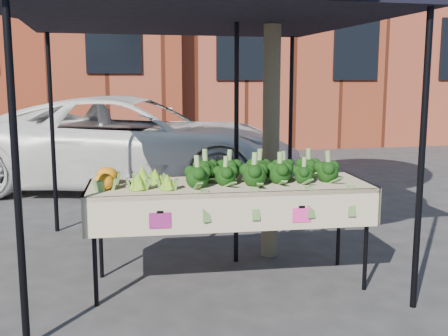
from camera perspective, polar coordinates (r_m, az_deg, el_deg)
ground at (r=4.82m, az=-1.60°, el=-12.42°), size 90.00×90.00×0.00m
table at (r=4.77m, az=0.54°, el=-6.92°), size 2.45×0.98×0.90m
canopy at (r=5.18m, az=-2.68°, el=4.74°), size 3.16×3.16×2.74m
broccoli_heap at (r=4.73m, az=3.72°, el=0.04°), size 1.36×0.56×0.24m
romanesco_cluster at (r=4.57m, az=-7.68°, el=-0.71°), size 0.42×0.56×0.19m
cauliflower_pair at (r=4.58m, az=-12.33°, el=-0.94°), size 0.22×0.42×0.17m
vehicle at (r=9.02m, az=-9.75°, el=15.09°), size 2.23×2.85×5.42m
street_tree at (r=5.41m, az=5.13°, el=16.31°), size 2.48×2.48×4.89m
building_right at (r=18.79m, az=12.44°, el=16.67°), size 12.00×8.00×8.50m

